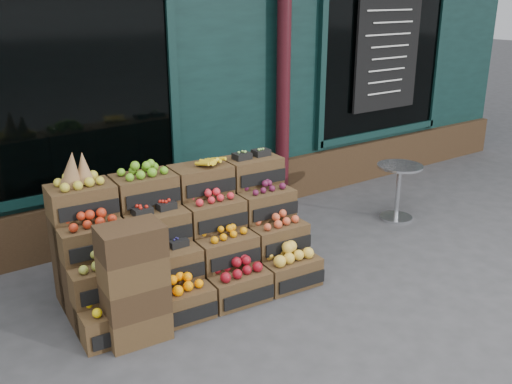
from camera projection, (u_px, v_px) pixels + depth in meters
ground at (313, 287)px, 5.73m from camera, size 60.00×60.00×0.00m
shop_facade at (102, 19)px, 8.86m from camera, size 12.00×6.24×4.80m
crate_display at (185, 245)px, 5.58m from camera, size 2.46×1.34×1.49m
spare_crates at (134, 284)px, 4.72m from camera, size 0.54×0.40×1.03m
bistro_table at (398, 186)px, 7.30m from camera, size 0.58×0.58×0.73m
shopkeeper at (35, 160)px, 6.52m from camera, size 0.74×0.51×1.95m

